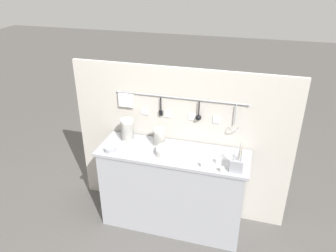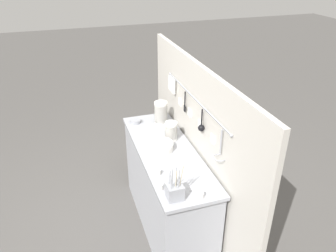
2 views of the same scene
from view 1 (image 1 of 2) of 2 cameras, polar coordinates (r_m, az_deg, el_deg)
ground_plane at (r=3.71m, az=0.76°, el=-16.31°), size 20.00×20.00×0.00m
counter at (r=3.42m, az=0.81°, el=-10.87°), size 1.48×0.49×0.89m
back_wall at (r=3.44m, az=2.06°, el=-3.05°), size 2.28×0.11×1.64m
bowl_stack_back_corner at (r=3.25m, az=-1.54°, el=-1.92°), size 0.12×0.12×0.18m
bowl_stack_wide_centre at (r=3.35m, az=-7.07°, el=-0.67°), size 0.13×0.13×0.23m
plate_stack at (r=3.12m, az=0.11°, el=-4.42°), size 0.24×0.24×0.07m
steel_mixing_bowl at (r=3.23m, az=-10.06°, el=-3.98°), size 0.11×0.11×0.04m
cutlery_caddy at (r=2.95m, az=11.87°, el=-6.49°), size 0.11×0.11×0.27m
cup_back_right at (r=2.92m, az=9.35°, el=-7.51°), size 0.04×0.04×0.05m
cup_edge_far at (r=3.03m, az=8.66°, el=-6.01°), size 0.04×0.04×0.05m
cup_front_left at (r=3.12m, az=13.14°, el=-5.42°), size 0.04×0.04×0.05m
cup_front_right at (r=2.96m, az=6.04°, el=-6.68°), size 0.04×0.04×0.05m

